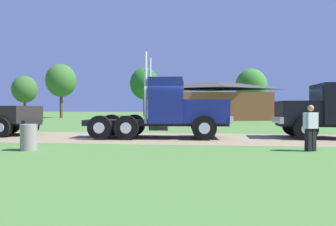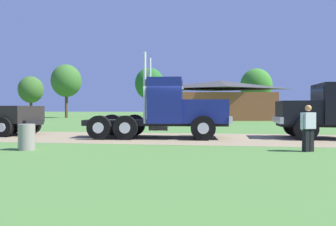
{
  "view_description": "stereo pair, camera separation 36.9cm",
  "coord_description": "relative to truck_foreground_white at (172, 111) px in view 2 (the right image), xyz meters",
  "views": [
    {
      "loc": [
        1.93,
        -15.22,
        1.49
      ],
      "look_at": [
        0.04,
        1.23,
        1.22
      ],
      "focal_mm": 33.03,
      "sensor_mm": 36.0,
      "label": 1
    },
    {
      "loc": [
        2.3,
        -15.18,
        1.49
      ],
      "look_at": [
        0.04,
        1.23,
        1.22
      ],
      "focal_mm": 33.03,
      "sensor_mm": 36.0,
      "label": 2
    }
  ],
  "objects": [
    {
      "name": "shed_building",
      "position": [
        3.06,
        23.67,
        1.0
      ],
      "size": [
        13.87,
        8.41,
        4.89
      ],
      "color": "brown",
      "rests_on": "ground_plane"
    },
    {
      "name": "dirt_track",
      "position": [
        -0.4,
        -0.06,
        -1.35
      ],
      "size": [
        120.0,
        5.84,
        0.01
      ],
      "primitive_type": "cube",
      "color": "#8A795A",
      "rests_on": "ground_plane"
    },
    {
      "name": "tree_left",
      "position": [
        -29.77,
        35.88,
        3.38
      ],
      "size": [
        4.31,
        4.31,
        7.13
      ],
      "color": "#513823",
      "rests_on": "ground_plane"
    },
    {
      "name": "tree_far_right",
      "position": [
        8.98,
        34.48,
        3.57
      ],
      "size": [
        4.93,
        4.93,
        7.66
      ],
      "color": "#513823",
      "rests_on": "ground_plane"
    },
    {
      "name": "truck_foreground_white",
      "position": [
        0.0,
        0.0,
        0.0
      ],
      "size": [
        7.28,
        2.98,
        4.12
      ],
      "color": "black",
      "rests_on": "ground_plane"
    },
    {
      "name": "visitor_by_barrel",
      "position": [
        5.2,
        -4.17,
        -0.5
      ],
      "size": [
        0.58,
        0.43,
        1.59
      ],
      "color": "silver",
      "rests_on": "ground_plane"
    },
    {
      "name": "ground_plane",
      "position": [
        -0.4,
        -0.06,
        -1.36
      ],
      "size": [
        200.0,
        200.0,
        0.0
      ],
      "primitive_type": "plane",
      "color": "#4A7734"
    },
    {
      "name": "steel_barrel",
      "position": [
        -4.56,
        -5.1,
        -0.9
      ],
      "size": [
        0.57,
        0.57,
        0.92
      ],
      "primitive_type": "cylinder",
      "color": "gray",
      "rests_on": "ground_plane"
    },
    {
      "name": "tree_right",
      "position": [
        -9.12,
        40.02,
        4.56
      ],
      "size": [
        5.24,
        5.24,
        8.81
      ],
      "color": "#513823",
      "rests_on": "ground_plane"
    },
    {
      "name": "tree_mid",
      "position": [
        -19.65,
        28.83,
        4.21
      ],
      "size": [
        4.45,
        4.45,
        8.04
      ],
      "color": "#513823",
      "rests_on": "ground_plane"
    }
  ]
}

